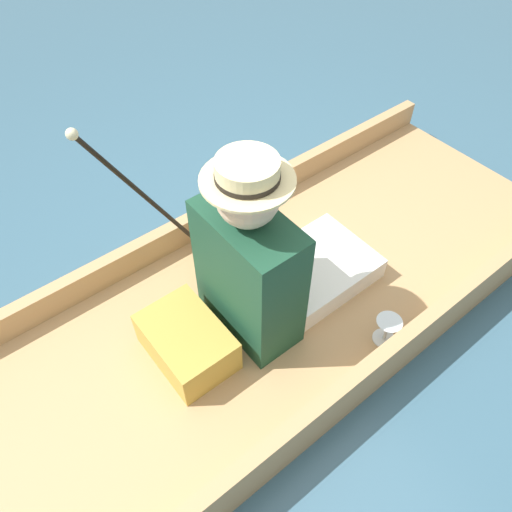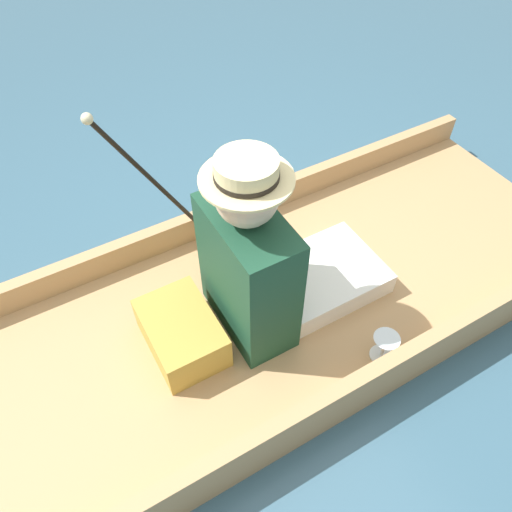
{
  "view_description": "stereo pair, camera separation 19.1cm",
  "coord_description": "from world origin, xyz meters",
  "px_view_note": "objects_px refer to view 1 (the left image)",
  "views": [
    {
      "loc": [
        1.02,
        -0.86,
        1.94
      ],
      "look_at": [
        0.03,
        -0.08,
        0.51
      ],
      "focal_mm": 35.0,
      "sensor_mm": 36.0,
      "label": 1
    },
    {
      "loc": [
        1.13,
        -0.71,
        1.94
      ],
      "look_at": [
        0.03,
        -0.08,
        0.51
      ],
      "focal_mm": 35.0,
      "sensor_mm": 36.0,
      "label": 2
    }
  ],
  "objects_px": {
    "wine_glass": "(388,326)",
    "teddy_bear": "(212,242)",
    "walking_cane": "(137,190)",
    "seated_person": "(266,263)"
  },
  "relations": [
    {
      "from": "teddy_bear",
      "to": "walking_cane",
      "type": "distance_m",
      "value": 0.43
    },
    {
      "from": "seated_person",
      "to": "wine_glass",
      "type": "relative_size",
      "value": 6.6
    },
    {
      "from": "wine_glass",
      "to": "walking_cane",
      "type": "bearing_deg",
      "value": -149.3
    },
    {
      "from": "seated_person",
      "to": "teddy_bear",
      "type": "height_order",
      "value": "seated_person"
    },
    {
      "from": "teddy_bear",
      "to": "wine_glass",
      "type": "bearing_deg",
      "value": 22.47
    },
    {
      "from": "walking_cane",
      "to": "teddy_bear",
      "type": "bearing_deg",
      "value": 56.51
    },
    {
      "from": "teddy_bear",
      "to": "walking_cane",
      "type": "xyz_separation_m",
      "value": [
        -0.15,
        -0.23,
        0.33
      ]
    },
    {
      "from": "teddy_bear",
      "to": "walking_cane",
      "type": "bearing_deg",
      "value": -123.49
    },
    {
      "from": "wine_glass",
      "to": "teddy_bear",
      "type": "bearing_deg",
      "value": -157.53
    },
    {
      "from": "teddy_bear",
      "to": "wine_glass",
      "type": "xyz_separation_m",
      "value": [
        0.79,
        0.33,
        -0.07
      ]
    }
  ]
}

